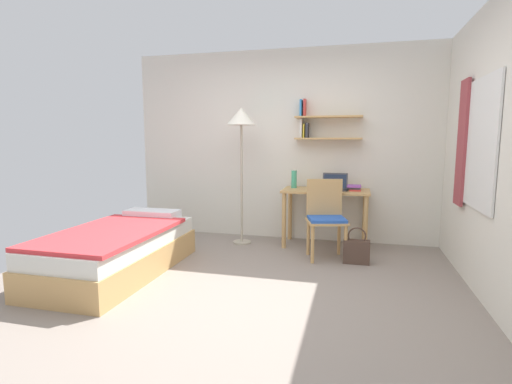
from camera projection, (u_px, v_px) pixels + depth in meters
ground_plane at (249, 290)px, 3.61m from camera, size 5.28×5.28×0.00m
wall_back at (289, 145)px, 5.37m from camera, size 4.40×0.27×2.60m
wall_right at (505, 151)px, 2.97m from camera, size 0.10×4.40×2.60m
bed at (118, 251)px, 4.04m from camera, size 0.94×1.88×0.54m
desk at (326, 200)px, 5.02m from camera, size 1.10×0.55×0.75m
desk_chair at (326, 215)px, 4.55m from camera, size 0.53×0.50×0.92m
standing_lamp at (241, 125)px, 5.03m from camera, size 0.38×0.38×1.79m
laptop at (335, 186)px, 4.98m from camera, size 0.32×0.23×0.21m
water_bottle at (294, 179)px, 5.17m from camera, size 0.07×0.07×0.23m
book_stack at (354, 188)px, 4.91m from camera, size 0.18×0.20×0.07m
handbag at (356, 251)px, 4.37m from camera, size 0.29×0.13×0.42m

